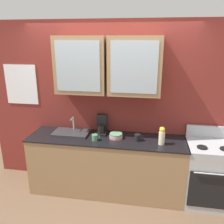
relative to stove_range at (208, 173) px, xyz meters
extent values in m
plane|color=brown|center=(-1.47, 0.00, -0.45)|extent=(10.00, 10.00, 0.00)
cube|color=maroon|center=(-1.47, 0.35, 0.82)|extent=(3.95, 0.10, 2.55)
cube|color=#93704C|center=(-1.85, 0.14, 1.47)|extent=(0.72, 0.32, 0.80)
cube|color=#9EADB7|center=(-1.85, -0.02, 1.47)|extent=(0.61, 0.01, 0.68)
cube|color=#93704C|center=(-1.09, 0.14, 1.47)|extent=(0.72, 0.32, 0.80)
cube|color=#9EADB7|center=(-1.09, -0.02, 1.47)|extent=(0.61, 0.01, 0.68)
cube|color=white|center=(-2.90, 0.30, 1.13)|extent=(0.53, 0.01, 0.63)
cube|color=#93704C|center=(-1.47, 0.00, -0.02)|extent=(2.29, 0.59, 0.88)
cube|color=black|center=(-1.47, 0.00, 0.43)|extent=(2.31, 0.61, 0.02)
cube|color=#ADAFB5|center=(0.00, 0.00, -0.01)|extent=(0.65, 0.58, 0.89)
cube|color=black|center=(0.00, -0.30, -0.08)|extent=(0.60, 0.01, 0.54)
cylinder|color=#ADAFB5|center=(0.00, -0.33, 0.19)|extent=(0.52, 0.02, 0.02)
cube|color=#ADAFB5|center=(0.00, 0.27, 0.53)|extent=(0.62, 0.04, 0.18)
cylinder|color=black|center=(-0.15, -0.11, 0.45)|extent=(0.13, 0.13, 0.02)
cube|color=#2D2D30|center=(-2.03, 0.07, 0.46)|extent=(0.54, 0.33, 0.03)
cylinder|color=#ADAFB5|center=(-2.03, 0.20, 0.56)|extent=(0.02, 0.02, 0.19)
cylinder|color=#ADAFB5|center=(-2.03, 0.14, 0.66)|extent=(0.02, 0.12, 0.02)
cylinder|color=#D87F84|center=(-1.33, 0.02, 0.46)|extent=(0.20, 0.20, 0.04)
cylinder|color=#669972|center=(-1.33, 0.02, 0.49)|extent=(0.18, 0.18, 0.04)
cylinder|color=beige|center=(-0.68, -0.08, 0.53)|extent=(0.08, 0.08, 0.18)
sphere|color=yellow|center=(-0.68, -0.08, 0.66)|extent=(0.08, 0.08, 0.08)
cylinder|color=#4C7F59|center=(-1.61, -0.11, 0.48)|extent=(0.09, 0.09, 0.09)
torus|color=#4C7F59|center=(-1.56, -0.11, 0.49)|extent=(0.06, 0.01, 0.06)
cylinder|color=black|center=(-1.01, -0.02, 0.49)|extent=(0.09, 0.09, 0.10)
torus|color=black|center=(-0.96, -0.02, 0.49)|extent=(0.06, 0.01, 0.06)
cube|color=black|center=(-1.57, 0.14, 0.46)|extent=(0.17, 0.20, 0.03)
cylinder|color=black|center=(-1.57, 0.12, 0.53)|extent=(0.11, 0.11, 0.11)
cube|color=black|center=(-1.57, 0.21, 0.60)|extent=(0.15, 0.06, 0.26)
camera|label=1|loc=(-0.86, -3.10, 1.84)|focal=37.61mm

